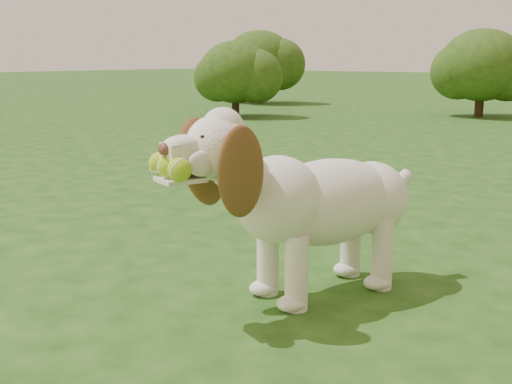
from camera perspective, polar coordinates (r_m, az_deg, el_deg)
The scene contains 5 objects.
ground at distance 2.90m, azimuth 6.24°, elevation -8.71°, with size 80.00×80.00×0.00m, color #173F12.
dog at distance 2.71m, azimuth 4.62°, elevation -0.35°, with size 0.73×1.25×0.83m.
shrub_a at distance 11.21m, azimuth -1.85°, elevation 10.59°, with size 1.25×1.25×1.29m.
shrub_b at distance 11.82m, azimuth 19.45°, elevation 10.58°, with size 1.45×1.45×1.50m.
shrub_e at distance 14.53m, azimuth 0.29°, elevation 11.62°, with size 1.55×1.55×1.61m.
Camera 1 is at (1.39, -2.33, 1.02)m, focal length 45.00 mm.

